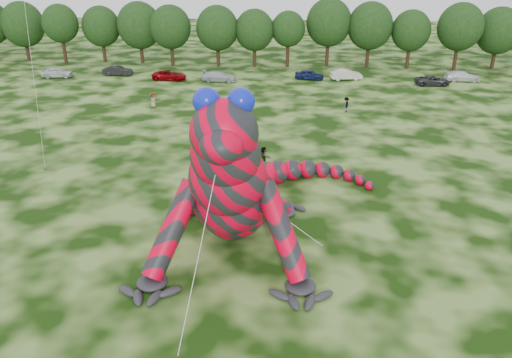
{
  "coord_description": "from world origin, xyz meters",
  "views": [
    {
      "loc": [
        2.86,
        -23.54,
        16.73
      ],
      "look_at": [
        0.48,
        4.4,
        4.0
      ],
      "focal_mm": 35.0,
      "sensor_mm": 36.0,
      "label": 1
    }
  ],
  "objects_px": {
    "tree_9": "(288,39)",
    "car_6": "(433,81)",
    "car_3": "(219,76)",
    "spectator_2": "(346,105)",
    "tree_11": "(369,35)",
    "car_5": "(346,74)",
    "tree_10": "(328,33)",
    "tree_7": "(218,36)",
    "tree_14": "(497,38)",
    "car_1": "(118,71)",
    "inflatable_gecko": "(234,151)",
    "car_7": "(462,76)",
    "spectator_4": "(153,100)",
    "tree_2": "(24,31)",
    "car_0": "(57,72)",
    "tree_6": "(171,36)",
    "tree_13": "(459,37)",
    "spectator_0": "(201,131)",
    "spectator_5": "(264,156)",
    "tree_5": "(140,33)",
    "tree_4": "(102,34)",
    "tree_12": "(410,39)",
    "car_4": "(309,75)",
    "tree_3": "(62,34)",
    "car_2": "(169,75)",
    "tree_8": "(254,38)"
  },
  "relations": [
    {
      "from": "tree_9",
      "to": "tree_11",
      "type": "relative_size",
      "value": 0.86
    },
    {
      "from": "tree_4",
      "to": "spectator_4",
      "type": "distance_m",
      "value": 30.37
    },
    {
      "from": "car_5",
      "to": "tree_10",
      "type": "bearing_deg",
      "value": 3.09
    },
    {
      "from": "tree_9",
      "to": "car_6",
      "type": "height_order",
      "value": "tree_9"
    },
    {
      "from": "spectator_4",
      "to": "tree_2",
      "type": "bearing_deg",
      "value": 83.31
    },
    {
      "from": "tree_10",
      "to": "tree_7",
      "type": "bearing_deg",
      "value": -174.2
    },
    {
      "from": "car_0",
      "to": "car_3",
      "type": "height_order",
      "value": "car_0"
    },
    {
      "from": "tree_6",
      "to": "tree_2",
      "type": "bearing_deg",
      "value": 175.33
    },
    {
      "from": "car_3",
      "to": "spectator_2",
      "type": "xyz_separation_m",
      "value": [
        16.8,
        -13.72,
        0.15
      ]
    },
    {
      "from": "spectator_0",
      "to": "car_1",
      "type": "bearing_deg",
      "value": -172.69
    },
    {
      "from": "tree_8",
      "to": "car_6",
      "type": "xyz_separation_m",
      "value": [
        25.65,
        -10.35,
        -3.81
      ]
    },
    {
      "from": "tree_10",
      "to": "spectator_5",
      "type": "height_order",
      "value": "tree_10"
    },
    {
      "from": "car_0",
      "to": "car_5",
      "type": "height_order",
      "value": "car_0"
    },
    {
      "from": "car_1",
      "to": "car_5",
      "type": "distance_m",
      "value": 33.85
    },
    {
      "from": "tree_8",
      "to": "tree_12",
      "type": "height_order",
      "value": "tree_12"
    },
    {
      "from": "inflatable_gecko",
      "to": "tree_7",
      "type": "height_order",
      "value": "inflatable_gecko"
    },
    {
      "from": "tree_7",
      "to": "car_7",
      "type": "relative_size",
      "value": 1.94
    },
    {
      "from": "tree_9",
      "to": "tree_10",
      "type": "height_order",
      "value": "tree_10"
    },
    {
      "from": "tree_13",
      "to": "tree_10",
      "type": "bearing_deg",
      "value": 175.79
    },
    {
      "from": "tree_5",
      "to": "tree_9",
      "type": "bearing_deg",
      "value": -2.58
    },
    {
      "from": "tree_6",
      "to": "car_2",
      "type": "relative_size",
      "value": 1.94
    },
    {
      "from": "tree_14",
      "to": "car_5",
      "type": "distance_m",
      "value": 25.87
    },
    {
      "from": "car_1",
      "to": "car_2",
      "type": "bearing_deg",
      "value": -106.13
    },
    {
      "from": "inflatable_gecko",
      "to": "car_7",
      "type": "bearing_deg",
      "value": 55.79
    },
    {
      "from": "car_3",
      "to": "spectator_0",
      "type": "relative_size",
      "value": 2.83
    },
    {
      "from": "tree_2",
      "to": "spectator_2",
      "type": "relative_size",
      "value": 5.56
    },
    {
      "from": "tree_6",
      "to": "car_6",
      "type": "bearing_deg",
      "value": -14.46
    },
    {
      "from": "tree_5",
      "to": "tree_7",
      "type": "bearing_deg",
      "value": -7.13
    },
    {
      "from": "tree_14",
      "to": "spectator_4",
      "type": "relative_size",
      "value": 5.78
    },
    {
      "from": "car_5",
      "to": "spectator_5",
      "type": "height_order",
      "value": "spectator_5"
    },
    {
      "from": "car_0",
      "to": "car_6",
      "type": "height_order",
      "value": "car_0"
    },
    {
      "from": "tree_3",
      "to": "spectator_2",
      "type": "distance_m",
      "value": 50.59
    },
    {
      "from": "tree_10",
      "to": "car_6",
      "type": "relative_size",
      "value": 2.2
    },
    {
      "from": "car_0",
      "to": "spectator_2",
      "type": "distance_m",
      "value": 43.36
    },
    {
      "from": "tree_6",
      "to": "car_0",
      "type": "relative_size",
      "value": 2.15
    },
    {
      "from": "tree_4",
      "to": "tree_7",
      "type": "bearing_deg",
      "value": -5.57
    },
    {
      "from": "tree_5",
      "to": "spectator_4",
      "type": "xyz_separation_m",
      "value": [
        8.97,
        -25.58,
        -4.09
      ]
    },
    {
      "from": "tree_4",
      "to": "spectator_5",
      "type": "xyz_separation_m",
      "value": [
        29.8,
        -42.7,
        -3.66
      ]
    },
    {
      "from": "spectator_4",
      "to": "spectator_0",
      "type": "distance_m",
      "value": 13.12
    },
    {
      "from": "tree_14",
      "to": "car_1",
      "type": "relative_size",
      "value": 2.16
    },
    {
      "from": "tree_12",
      "to": "tree_13",
      "type": "bearing_deg",
      "value": -4.92
    },
    {
      "from": "tree_2",
      "to": "tree_14",
      "type": "distance_m",
      "value": 76.48
    },
    {
      "from": "tree_14",
      "to": "tree_5",
      "type": "bearing_deg",
      "value": -179.71
    },
    {
      "from": "tree_7",
      "to": "car_3",
      "type": "xyz_separation_m",
      "value": [
        1.76,
        -10.34,
        -4.02
      ]
    },
    {
      "from": "car_3",
      "to": "tree_5",
      "type": "bearing_deg",
      "value": 53.88
    },
    {
      "from": "tree_4",
      "to": "tree_13",
      "type": "height_order",
      "value": "tree_13"
    },
    {
      "from": "car_1",
      "to": "car_3",
      "type": "height_order",
      "value": "same"
    },
    {
      "from": "tree_6",
      "to": "tree_9",
      "type": "height_order",
      "value": "tree_6"
    },
    {
      "from": "tree_5",
      "to": "spectator_4",
      "type": "relative_size",
      "value": 6.03
    },
    {
      "from": "tree_4",
      "to": "car_4",
      "type": "height_order",
      "value": "tree_4"
    }
  ]
}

